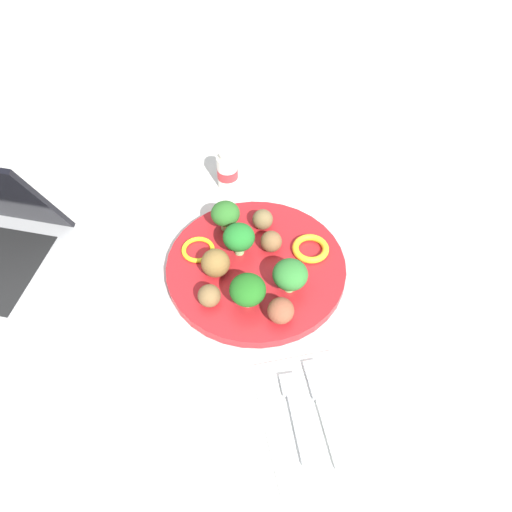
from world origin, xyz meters
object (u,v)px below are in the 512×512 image
(meatball_far_rim, at_px, (209,296))
(knife, at_px, (322,406))
(broccoli_floret_back_right, at_px, (248,290))
(yogurt_bottle, at_px, (225,171))
(broccoli_floret_mid_right, at_px, (239,238))
(fork, at_px, (295,411))
(meatball_near_rim, at_px, (263,219))
(broccoli_floret_center, at_px, (225,214))
(meatball_front_left, at_px, (281,311))
(broccoli_floret_near_rim, at_px, (290,275))
(meatball_back_left, at_px, (216,264))
(pepper_ring_near_rim, at_px, (311,249))
(pepper_ring_front_right, at_px, (198,250))
(napkin, at_px, (310,416))
(meatball_front_right, at_px, (271,241))
(plate, at_px, (256,267))

(meatball_far_rim, bearing_deg, knife, -149.83)
(broccoli_floret_back_right, height_order, yogurt_bottle, yogurt_bottle)
(broccoli_floret_mid_right, xyz_separation_m, fork, (-0.27, -0.01, -0.04))
(meatball_near_rim, bearing_deg, broccoli_floret_center, 78.57)
(meatball_front_left, bearing_deg, broccoli_floret_center, 11.11)
(meatball_front_left, height_order, yogurt_bottle, yogurt_bottle)
(broccoli_floret_near_rim, bearing_deg, broccoli_floret_center, 24.11)
(broccoli_floret_center, relative_size, meatball_front_left, 1.36)
(broccoli_floret_back_right, xyz_separation_m, meatball_back_left, (0.07, 0.03, -0.01))
(pepper_ring_near_rim, relative_size, fork, 0.48)
(pepper_ring_front_right, relative_size, napkin, 0.31)
(broccoli_floret_mid_right, xyz_separation_m, knife, (-0.27, -0.05, -0.04))
(meatball_far_rim, bearing_deg, broccoli_floret_mid_right, -37.31)
(yogurt_bottle, bearing_deg, broccoli_floret_back_right, 174.78)
(broccoli_floret_center, bearing_deg, knife, -170.51)
(fork, relative_size, yogurt_bottle, 1.65)
(broccoli_floret_mid_right, relative_size, fork, 0.46)
(broccoli_floret_near_rim, distance_m, meatball_near_rim, 0.13)
(meatball_near_rim, xyz_separation_m, meatball_front_left, (-0.18, 0.02, 0.00))
(meatball_front_left, xyz_separation_m, pepper_ring_front_right, (0.15, 0.09, -0.02))
(meatball_front_right, distance_m, yogurt_bottle, 0.18)
(broccoli_floret_mid_right, height_order, meatball_back_left, broccoli_floret_mid_right)
(broccoli_floret_center, distance_m, yogurt_bottle, 0.12)
(plate, xyz_separation_m, broccoli_floret_mid_right, (0.03, 0.02, 0.04))
(broccoli_floret_near_rim, distance_m, knife, 0.19)
(plate, xyz_separation_m, fork, (-0.24, 0.01, -0.00))
(meatball_far_rim, xyz_separation_m, pepper_ring_near_rim, (0.06, -0.17, -0.01))
(broccoli_floret_center, relative_size, napkin, 0.31)
(meatball_near_rim, distance_m, knife, 0.32)
(broccoli_floret_near_rim, xyz_separation_m, meatball_front_right, (0.08, 0.01, -0.02))
(meatball_far_rim, height_order, yogurt_bottle, yogurt_bottle)
(broccoli_floret_mid_right, height_order, broccoli_floret_center, broccoli_floret_mid_right)
(meatball_front_right, bearing_deg, napkin, 175.20)
(broccoli_floret_back_right, height_order, knife, broccoli_floret_back_right)
(plate, xyz_separation_m, meatball_far_rim, (-0.05, 0.08, 0.02))
(meatball_back_left, relative_size, meatball_front_left, 1.15)
(napkin, bearing_deg, pepper_ring_near_rim, -18.01)
(fork, height_order, knife, same)
(meatball_near_rim, height_order, pepper_ring_near_rim, meatball_near_rim)
(meatball_far_rim, bearing_deg, broccoli_floret_back_right, -106.16)
(plate, distance_m, pepper_ring_near_rim, 0.09)
(broccoli_floret_near_rim, relative_size, meatball_back_left, 1.26)
(broccoli_floret_mid_right, xyz_separation_m, meatball_front_left, (-0.14, -0.03, -0.02))
(broccoli_floret_back_right, relative_size, napkin, 0.32)
(broccoli_floret_near_rim, bearing_deg, plate, 32.11)
(broccoli_floret_center, xyz_separation_m, pepper_ring_near_rim, (-0.08, -0.12, -0.03))
(broccoli_floret_near_rim, bearing_deg, meatball_back_left, 60.70)
(plate, distance_m, knife, 0.24)
(pepper_ring_near_rim, xyz_separation_m, yogurt_bottle, (0.20, 0.09, 0.01))
(broccoli_floret_back_right, relative_size, pepper_ring_near_rim, 0.94)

